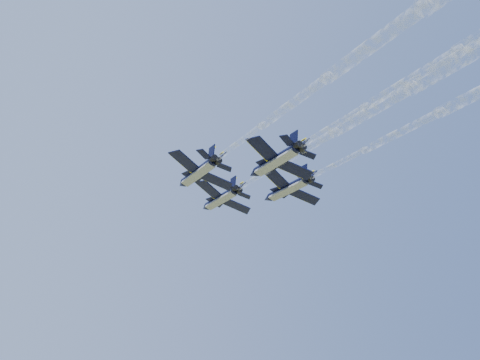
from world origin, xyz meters
name	(u,v)px	position (x,y,z in m)	size (l,w,h in m)	color
jet_lead	(221,199)	(-2.13, 11.61, 102.89)	(13.28, 18.09, 5.93)	black
jet_left	(198,173)	(-13.33, -1.66, 102.89)	(13.28, 18.09, 5.93)	black
jet_right	(287,189)	(7.34, -1.29, 102.89)	(13.28, 18.09, 5.93)	black
jet_slot	(275,161)	(-3.27, -13.95, 102.89)	(13.28, 18.09, 5.93)	black
smoke_trail_lead	(380,104)	(-1.39, -39.92, 102.92)	(3.19, 67.06, 2.94)	white
smoke_trail_left	(384,34)	(-12.59, -53.18, 102.92)	(3.19, 67.06, 2.94)	white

